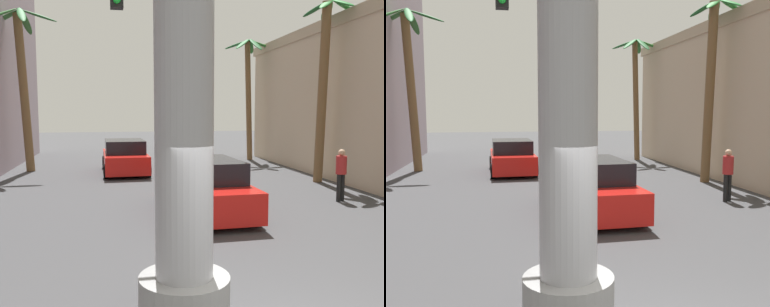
{
  "view_description": "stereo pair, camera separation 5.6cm",
  "coord_description": "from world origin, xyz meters",
  "views": [
    {
      "loc": [
        -1.97,
        -4.18,
        2.96
      ],
      "look_at": [
        0.0,
        6.14,
        1.89
      ],
      "focal_mm": 40.0,
      "sensor_mm": 36.0,
      "label": 1
    },
    {
      "loc": [
        -1.92,
        -4.19,
        2.96
      ],
      "look_at": [
        0.0,
        6.14,
        1.89
      ],
      "focal_mm": 40.0,
      "sensor_mm": 36.0,
      "label": 2
    }
  ],
  "objects": [
    {
      "name": "car_far",
      "position": [
        -1.33,
        16.2,
        0.74
      ],
      "size": [
        2.18,
        4.74,
        1.56
      ],
      "color": "black",
      "rests_on": "ground"
    },
    {
      "name": "ground_plane",
      "position": [
        0.0,
        10.0,
        0.0
      ],
      "size": [
        89.62,
        89.62,
        0.0
      ],
      "primitive_type": "plane",
      "color": "#424244"
    },
    {
      "name": "palm_tree_mid_right",
      "position": [
        6.45,
        11.78,
        4.3
      ],
      "size": [
        2.16,
        2.36,
        7.33
      ],
      "color": "brown",
      "rests_on": "ground"
    },
    {
      "name": "neon_sign_pole",
      "position": [
        -1.01,
        1.37,
        4.37
      ],
      "size": [
        3.02,
        1.26,
        9.76
      ],
      "color": "#9E9EA3",
      "rests_on": "ground"
    },
    {
      "name": "car_lead",
      "position": [
        0.69,
        7.68,
        0.74
      ],
      "size": [
        2.2,
        4.67,
        1.56
      ],
      "color": "black",
      "rests_on": "ground"
    },
    {
      "name": "pedestrian_mid_right",
      "position": [
        5.35,
        8.38,
        1.0
      ],
      "size": [
        0.46,
        0.46,
        1.7
      ],
      "color": "black",
      "rests_on": "ground"
    },
    {
      "name": "palm_tree_far_left",
      "position": [
        -6.02,
        17.49,
        4.61
      ],
      "size": [
        3.31,
        3.37,
        7.73
      ],
      "color": "brown",
      "rests_on": "ground"
    },
    {
      "name": "palm_tree_far_right",
      "position": [
        6.08,
        20.17,
        4.49
      ],
      "size": [
        2.85,
        2.82,
        7.12
      ],
      "color": "brown",
      "rests_on": "ground"
    }
  ]
}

